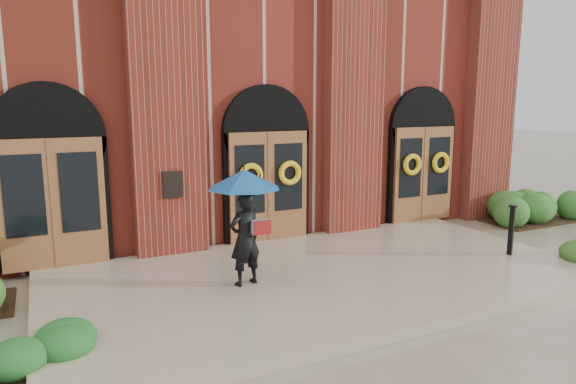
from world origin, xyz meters
TOP-DOWN VIEW (x-y plane):
  - ground at (0.00, 0.00)m, footprint 90.00×90.00m
  - landing at (0.00, 0.15)m, footprint 10.00×5.30m
  - church_building at (0.00, 8.78)m, footprint 16.20×12.53m
  - man_with_umbrella at (-1.56, 0.21)m, footprint 1.51×1.51m
  - metal_post at (4.07, -0.58)m, footprint 0.19×0.19m
  - hedge_wall_right at (8.00, 1.76)m, footprint 3.15×1.26m
  - hedge_front_left at (-5.10, -1.23)m, footprint 1.25×1.07m

SIDE VIEW (x-z plane):
  - ground at x=0.00m, z-range 0.00..0.00m
  - landing at x=0.00m, z-range 0.00..0.15m
  - hedge_front_left at x=-5.10m, z-range 0.00..0.44m
  - hedge_wall_right at x=8.00m, z-range 0.00..0.81m
  - metal_post at x=4.07m, z-range 0.18..1.24m
  - man_with_umbrella at x=-1.56m, z-range 0.56..2.60m
  - church_building at x=0.00m, z-range 0.00..7.00m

